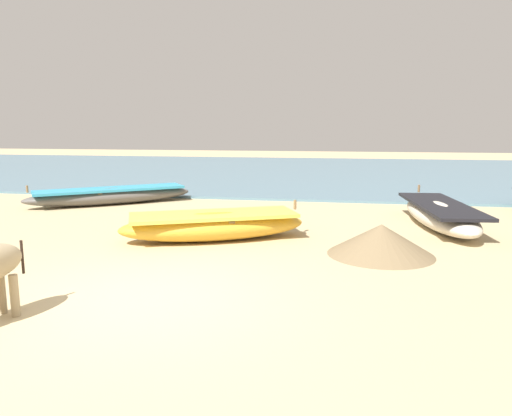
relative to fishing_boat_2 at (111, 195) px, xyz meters
The scene contains 6 objects.
ground 8.47m from the fishing_boat_2, 60.50° to the right, with size 80.00×80.00×0.00m, color tan.
sea_water 12.21m from the fishing_boat_2, 70.04° to the left, with size 60.00×20.00×0.08m, color slate.
fishing_boat_2 is the anchor object (origin of this frame).
fishing_boat_3 9.22m from the fishing_boat_2, 10.73° to the right, with size 1.55×4.27×0.75m.
fishing_boat_6 5.76m from the fishing_boat_2, 42.46° to the right, with size 3.93×2.62×0.76m.
debris_pile_0 8.76m from the fishing_boat_2, 30.79° to the right, with size 1.92×1.92×0.56m, color #7A6647.
Camera 1 is at (2.62, -5.75, 2.29)m, focal length 33.42 mm.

